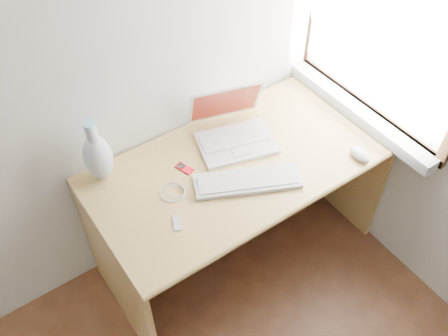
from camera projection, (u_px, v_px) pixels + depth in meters
window at (383, 22)px, 2.15m from camera, size 0.11×0.99×1.10m
desk at (230, 180)px, 2.52m from camera, size 1.42×0.71×0.75m
laptop at (231, 130)px, 2.37m from camera, size 0.41×0.38×0.24m
external_keyboard at (247, 181)px, 2.21m from camera, size 0.49×0.33×0.02m
mouse at (360, 154)px, 2.31m from camera, size 0.07×0.11×0.04m
ipod at (185, 168)px, 2.27m from camera, size 0.06×0.09×0.01m
cable_coil at (173, 192)px, 2.18m from camera, size 0.13×0.13×0.01m
remote at (177, 223)px, 2.06m from camera, size 0.06×0.09×0.01m
vase at (98, 156)px, 2.15m from camera, size 0.13×0.13×0.32m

